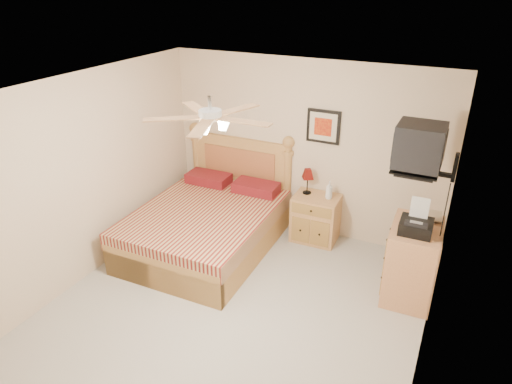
# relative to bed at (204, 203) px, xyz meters

# --- Properties ---
(floor) EXTENTS (4.50, 4.50, 0.00)m
(floor) POSITION_rel_bed_xyz_m (0.97, -1.12, -0.71)
(floor) COLOR #A59F95
(floor) RESTS_ON ground
(ceiling) EXTENTS (4.00, 4.50, 0.04)m
(ceiling) POSITION_rel_bed_xyz_m (0.97, -1.12, 1.79)
(ceiling) COLOR white
(ceiling) RESTS_ON ground
(wall_back) EXTENTS (4.00, 0.04, 2.50)m
(wall_back) POSITION_rel_bed_xyz_m (0.97, 1.13, 0.54)
(wall_back) COLOR beige
(wall_back) RESTS_ON ground
(wall_front) EXTENTS (4.00, 0.04, 2.50)m
(wall_front) POSITION_rel_bed_xyz_m (0.97, -3.37, 0.54)
(wall_front) COLOR beige
(wall_front) RESTS_ON ground
(wall_left) EXTENTS (0.04, 4.50, 2.50)m
(wall_left) POSITION_rel_bed_xyz_m (-1.03, -1.12, 0.54)
(wall_left) COLOR beige
(wall_left) RESTS_ON ground
(wall_right) EXTENTS (0.04, 4.50, 2.50)m
(wall_right) POSITION_rel_bed_xyz_m (2.97, -1.12, 0.54)
(wall_right) COLOR beige
(wall_right) RESTS_ON ground
(bed) EXTENTS (1.71, 2.22, 1.42)m
(bed) POSITION_rel_bed_xyz_m (0.00, 0.00, 0.00)
(bed) COLOR #BB873C
(bed) RESTS_ON ground
(nightstand) EXTENTS (0.64, 0.49, 0.68)m
(nightstand) POSITION_rel_bed_xyz_m (1.28, 0.88, -0.37)
(nightstand) COLOR #9D7341
(nightstand) RESTS_ON ground
(table_lamp) EXTENTS (0.24, 0.24, 0.37)m
(table_lamp) POSITION_rel_bed_xyz_m (1.12, 0.93, 0.15)
(table_lamp) COLOR #610D09
(table_lamp) RESTS_ON nightstand
(lotion_bottle) EXTENTS (0.11, 0.12, 0.25)m
(lotion_bottle) POSITION_rel_bed_xyz_m (1.45, 0.91, 0.10)
(lotion_bottle) COLOR silver
(lotion_bottle) RESTS_ON nightstand
(framed_picture) EXTENTS (0.46, 0.04, 0.46)m
(framed_picture) POSITION_rel_bed_xyz_m (1.24, 1.11, 0.91)
(framed_picture) COLOR black
(framed_picture) RESTS_ON wall_back
(dresser) EXTENTS (0.58, 0.81, 0.92)m
(dresser) POSITION_rel_bed_xyz_m (2.70, 0.17, -0.25)
(dresser) COLOR #B97549
(dresser) RESTS_ON ground
(fax_machine) EXTENTS (0.36, 0.38, 0.37)m
(fax_machine) POSITION_rel_bed_xyz_m (2.69, 0.04, 0.40)
(fax_machine) COLOR black
(fax_machine) RESTS_ON dresser
(magazine_lower) EXTENTS (0.26, 0.29, 0.02)m
(magazine_lower) POSITION_rel_bed_xyz_m (2.70, 0.44, 0.23)
(magazine_lower) COLOR #B7AC91
(magazine_lower) RESTS_ON dresser
(magazine_upper) EXTENTS (0.23, 0.29, 0.02)m
(magazine_upper) POSITION_rel_bed_xyz_m (2.73, 0.44, 0.25)
(magazine_upper) COLOR tan
(magazine_upper) RESTS_ON magazine_lower
(wall_tv) EXTENTS (0.56, 0.46, 0.58)m
(wall_tv) POSITION_rel_bed_xyz_m (2.72, 0.22, 1.10)
(wall_tv) COLOR black
(wall_tv) RESTS_ON wall_right
(ceiling_fan) EXTENTS (1.14, 1.14, 0.28)m
(ceiling_fan) POSITION_rel_bed_xyz_m (0.97, -1.32, 1.65)
(ceiling_fan) COLOR white
(ceiling_fan) RESTS_ON ceiling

